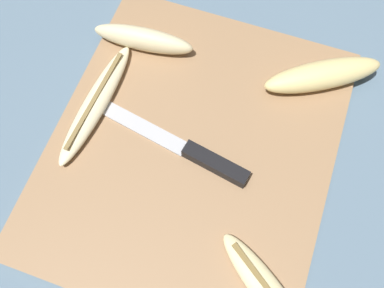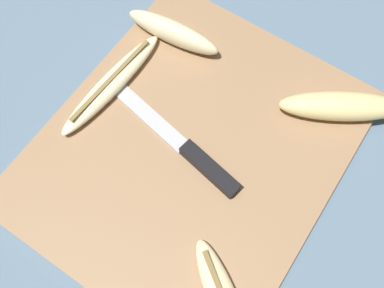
# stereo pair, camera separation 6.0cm
# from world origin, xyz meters

# --- Properties ---
(ground_plane) EXTENTS (4.00, 4.00, 0.00)m
(ground_plane) POSITION_xyz_m (0.00, 0.00, 0.00)
(ground_plane) COLOR slate
(cutting_board) EXTENTS (0.45, 0.38, 0.01)m
(cutting_board) POSITION_xyz_m (0.00, 0.00, 0.01)
(cutting_board) COLOR #997551
(cutting_board) RESTS_ON ground_plane
(knife) EXTENTS (0.06, 0.24, 0.02)m
(knife) POSITION_xyz_m (-0.01, -0.01, 0.02)
(knife) COLOR black
(knife) RESTS_ON cutting_board
(banana_cream_curved) EXTENTS (0.05, 0.15, 0.04)m
(banana_cream_curved) POSITION_xyz_m (0.13, 0.12, 0.03)
(banana_cream_curved) COLOR beige
(banana_cream_curved) RESTS_ON cutting_board
(banana_golden_short) EXTENTS (0.13, 0.17, 0.04)m
(banana_golden_short) POSITION_xyz_m (0.16, -0.14, 0.03)
(banana_golden_short) COLOR #EDD689
(banana_golden_short) RESTS_ON cutting_board
(banana_pale_long) EXTENTS (0.21, 0.04, 0.02)m
(banana_pale_long) POSITION_xyz_m (0.01, 0.15, 0.02)
(banana_pale_long) COLOR beige
(banana_pale_long) RESTS_ON cutting_board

